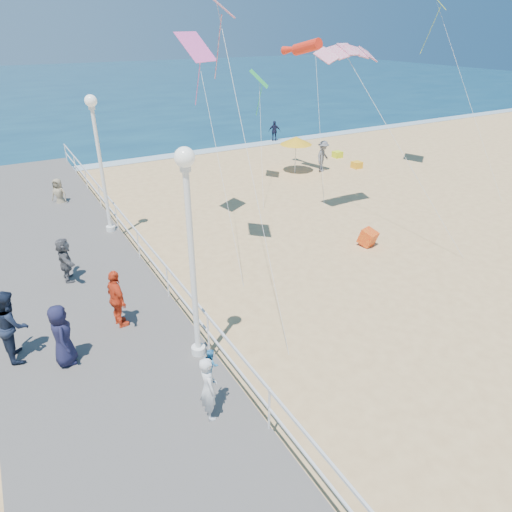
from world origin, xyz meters
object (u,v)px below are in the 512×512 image
box_kite (368,239)px  beach_walker_c (59,195)px  beach_chair_left (337,154)px  beach_walker_b (275,131)px  lamp_post_far (99,152)px  beach_umbrella (296,141)px  lamp_post_mid (190,238)px  woman_holding_toddler (208,388)px  spectator_7 (12,325)px  toddler_held (211,364)px  spectator_3 (117,299)px  spectator_4 (62,335)px  beach_chair_right (357,165)px  spectator_5 (65,260)px  beach_walker_a (323,156)px

box_kite → beach_walker_c: bearing=117.7°
beach_chair_left → beach_walker_b: bearing=100.9°
lamp_post_far → beach_umbrella: 12.79m
beach_walker_b → box_kite: 18.64m
lamp_post_mid → beach_umbrella: 17.89m
woman_holding_toddler → spectator_7: size_ratio=0.82×
beach_umbrella → beach_chair_left: size_ratio=3.89×
woman_holding_toddler → beach_walker_c: (-0.62, 15.63, -0.39)m
spectator_7 → beach_walker_c: 11.73m
lamp_post_mid → toddler_held: lamp_post_mid is taller
spectator_3 → spectator_4: (-1.58, -0.91, -0.04)m
spectator_3 → spectator_7: bearing=81.3°
beach_chair_right → lamp_post_mid: bearing=-142.6°
lamp_post_mid → beach_walker_c: lamp_post_mid is taller
beach_walker_c → beach_chair_right: beach_walker_c is taller
spectator_5 → beach_chair_left: (18.60, 9.06, -0.95)m
lamp_post_far → spectator_7: 8.23m
spectator_4 → beach_walker_a: 20.03m
toddler_held → spectator_3: spectator_3 is taller
spectator_7 → toddler_held: bearing=-140.3°
spectator_3 → box_kite: bearing=-93.2°
toddler_held → box_kite: toddler_held is taller
spectator_4 → beach_chair_right: (18.80, 10.78, -1.02)m
lamp_post_far → beach_chair_left: 17.69m
spectator_3 → beach_walker_b: size_ratio=1.13×
beach_umbrella → lamp_post_far: bearing=-160.7°
spectator_7 → beach_walker_a: (17.54, 10.43, -0.43)m
beach_walker_b → lamp_post_mid: bearing=81.9°
beach_walker_b → box_kite: beach_walker_b is taller
toddler_held → spectator_4: spectator_4 is taller
spectator_5 → beach_walker_b: (17.42, 15.15, -0.39)m
beach_umbrella → spectator_5: bearing=-151.9°
beach_walker_a → beach_chair_right: bearing=-41.3°
spectator_4 → beach_chair_left: size_ratio=2.99×
beach_chair_left → spectator_4: bearing=-145.4°
lamp_post_mid → box_kite: lamp_post_mid is taller
woman_holding_toddler → beach_chair_left: (17.00, 16.73, -0.97)m
lamp_post_mid → spectator_5: bearing=111.5°
beach_walker_c → spectator_5: bearing=-54.7°
spectator_4 → beach_walker_b: 26.64m
spectator_5 → beach_walker_c: spectator_5 is taller
spectator_3 → spectator_7: spectator_7 is taller
woman_holding_toddler → beach_walker_c: 15.65m
lamp_post_far → beach_walker_c: 5.55m
lamp_post_mid → box_kite: bearing=20.7°
spectator_7 → beach_walker_c: (2.75, 11.39, -0.57)m
beach_walker_c → beach_walker_a: bearing=38.6°
spectator_3 → beach_umbrella: 17.30m
spectator_4 → box_kite: (11.73, 1.99, -0.92)m
beach_chair_right → spectator_3: bearing=-150.2°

